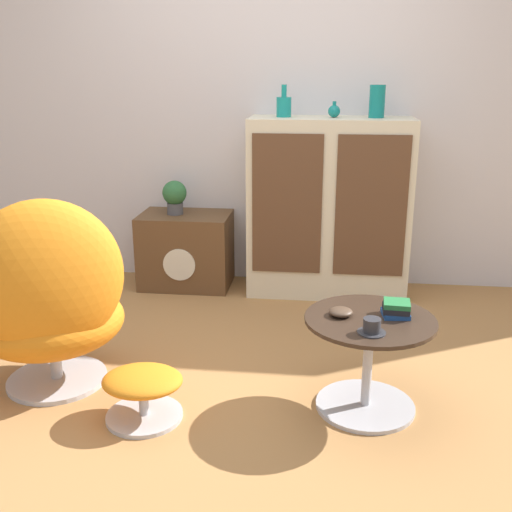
# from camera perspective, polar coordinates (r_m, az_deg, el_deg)

# --- Properties ---
(ground_plane) EXTENTS (12.00, 12.00, 0.00)m
(ground_plane) POSITION_cam_1_polar(r_m,az_deg,el_deg) (3.06, -2.51, -11.99)
(ground_plane) COLOR #A87542
(wall_back) EXTENTS (6.40, 0.06, 2.60)m
(wall_back) POSITION_cam_1_polar(r_m,az_deg,el_deg) (4.29, 0.81, 14.71)
(wall_back) COLOR silver
(wall_back) RESTS_ON ground_plane
(sideboard) EXTENTS (1.07, 0.45, 1.20)m
(sideboard) POSITION_cam_1_polar(r_m,az_deg,el_deg) (4.11, 6.91, 4.60)
(sideboard) COLOR beige
(sideboard) RESTS_ON ground_plane
(tv_console) EXTENTS (0.63, 0.44, 0.52)m
(tv_console) POSITION_cam_1_polar(r_m,az_deg,el_deg) (4.31, -6.67, 0.58)
(tv_console) COLOR brown
(tv_console) RESTS_ON ground_plane
(egg_chair) EXTENTS (0.91, 0.88, 0.98)m
(egg_chair) POSITION_cam_1_polar(r_m,az_deg,el_deg) (2.98, -19.15, -4.05)
(egg_chair) COLOR #B7B7BC
(egg_chair) RESTS_ON ground_plane
(ottoman) EXTENTS (0.36, 0.34, 0.23)m
(ottoman) POSITION_cam_1_polar(r_m,az_deg,el_deg) (2.76, -10.73, -12.23)
(ottoman) COLOR #B7B7BC
(ottoman) RESTS_ON ground_plane
(coffee_table) EXTENTS (0.58, 0.58, 0.45)m
(coffee_table) POSITION_cam_1_polar(r_m,az_deg,el_deg) (2.78, 10.62, -9.35)
(coffee_table) COLOR #B7B7BC
(coffee_table) RESTS_ON ground_plane
(vase_leftmost) EXTENTS (0.10, 0.10, 0.21)m
(vase_leftmost) POSITION_cam_1_polar(r_m,az_deg,el_deg) (4.03, 2.67, 14.09)
(vase_leftmost) COLOR teal
(vase_leftmost) RESTS_ON sideboard
(vase_inner_left) EXTENTS (0.08, 0.08, 0.10)m
(vase_inner_left) POSITION_cam_1_polar(r_m,az_deg,el_deg) (4.02, 7.45, 13.53)
(vase_inner_left) COLOR #147A75
(vase_inner_left) RESTS_ON sideboard
(vase_inner_right) EXTENTS (0.10, 0.10, 0.21)m
(vase_inner_right) POSITION_cam_1_polar(r_m,az_deg,el_deg) (4.03, 11.46, 14.23)
(vase_inner_right) COLOR #147A75
(vase_inner_right) RESTS_ON sideboard
(potted_plant) EXTENTS (0.17, 0.17, 0.24)m
(potted_plant) POSITION_cam_1_polar(r_m,az_deg,el_deg) (4.23, -7.76, 5.73)
(potted_plant) COLOR #4C4C51
(potted_plant) RESTS_ON tv_console
(teacup) EXTENTS (0.12, 0.12, 0.06)m
(teacup) POSITION_cam_1_polar(r_m,az_deg,el_deg) (2.55, 10.97, -6.67)
(teacup) COLOR #2D2D33
(teacup) RESTS_ON coffee_table
(book_stack) EXTENTS (0.13, 0.12, 0.07)m
(book_stack) POSITION_cam_1_polar(r_m,az_deg,el_deg) (2.73, 13.20, -4.92)
(book_stack) COLOR #1E478C
(book_stack) RESTS_ON coffee_table
(bowl) EXTENTS (0.11, 0.11, 0.04)m
(bowl) POSITION_cam_1_polar(r_m,az_deg,el_deg) (2.70, 8.07, -5.29)
(bowl) COLOR #4C3828
(bowl) RESTS_ON coffee_table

